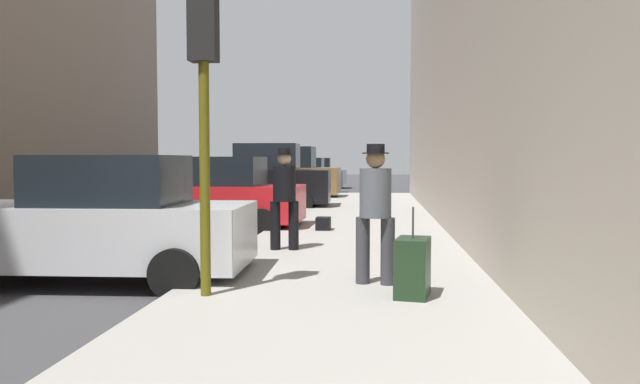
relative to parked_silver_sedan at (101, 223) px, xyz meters
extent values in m
cube|color=gray|center=(3.35, 0.85, -0.77)|extent=(4.00, 40.00, 0.15)
cube|color=#B7BABF|center=(-0.05, 0.00, -0.16)|extent=(4.25, 1.96, 0.84)
cube|color=black|center=(0.15, 0.00, 0.59)|extent=(1.93, 1.62, 0.70)
cylinder|color=black|center=(-1.44, 0.88, -0.53)|extent=(0.65, 0.24, 0.64)
cylinder|color=black|center=(1.29, 0.96, -0.53)|extent=(0.65, 0.24, 0.64)
cylinder|color=black|center=(1.34, -0.88, -0.53)|extent=(0.65, 0.24, 0.64)
cube|color=#B2191E|center=(-0.05, 6.23, -0.16)|extent=(4.25, 1.95, 0.84)
cube|color=black|center=(0.15, 6.23, 0.59)|extent=(1.93, 1.62, 0.70)
cylinder|color=black|center=(-1.39, 7.19, -0.53)|extent=(0.65, 0.24, 0.64)
cylinder|color=black|center=(-1.44, 5.35, -0.53)|extent=(0.65, 0.24, 0.64)
cylinder|color=black|center=(1.34, 7.11, -0.53)|extent=(0.65, 0.24, 0.64)
cylinder|color=black|center=(1.29, 5.27, -0.53)|extent=(0.65, 0.24, 0.64)
cube|color=black|center=(-0.05, 12.48, -0.03)|extent=(4.65, 1.97, 1.10)
cube|color=black|center=(0.15, 12.48, 0.95)|extent=(2.11, 1.62, 0.90)
cylinder|color=black|center=(-1.57, 13.36, -0.53)|extent=(0.65, 0.24, 0.64)
cylinder|color=black|center=(-1.52, 11.52, -0.53)|extent=(0.65, 0.24, 0.64)
cylinder|color=black|center=(1.42, 13.44, -0.53)|extent=(0.65, 0.24, 0.64)
cylinder|color=black|center=(1.47, 11.60, -0.53)|extent=(0.65, 0.24, 0.64)
cube|color=brown|center=(-0.05, 17.79, -0.03)|extent=(4.66, 2.01, 1.10)
cube|color=black|center=(0.15, 17.78, 0.95)|extent=(2.13, 1.64, 0.90)
cylinder|color=black|center=(-1.51, 18.76, -0.53)|extent=(0.65, 0.24, 0.64)
cylinder|color=black|center=(-1.57, 16.92, -0.53)|extent=(0.65, 0.24, 0.64)
cylinder|color=black|center=(1.48, 18.65, -0.53)|extent=(0.65, 0.24, 0.64)
cylinder|color=black|center=(1.41, 16.81, -0.53)|extent=(0.65, 0.24, 0.64)
cube|color=navy|center=(-0.05, 23.28, -0.16)|extent=(4.22, 1.89, 0.84)
cube|color=black|center=(0.15, 23.28, 0.59)|extent=(1.91, 1.59, 0.70)
cylinder|color=black|center=(-1.40, 24.22, -0.53)|extent=(0.64, 0.23, 0.64)
cylinder|color=black|center=(-1.42, 22.38, -0.53)|extent=(0.64, 0.23, 0.64)
cylinder|color=black|center=(1.33, 24.18, -0.53)|extent=(0.64, 0.23, 0.64)
cylinder|color=black|center=(1.31, 22.34, -0.53)|extent=(0.64, 0.23, 0.64)
cube|color=slate|center=(-0.05, 28.25, -0.16)|extent=(4.27, 2.00, 0.84)
cube|color=black|center=(0.15, 28.26, 0.59)|extent=(1.95, 1.63, 0.70)
cylinder|color=black|center=(-1.44, 29.12, -0.53)|extent=(0.65, 0.24, 0.64)
cylinder|color=black|center=(-1.38, 27.28, -0.53)|extent=(0.65, 0.24, 0.64)
cylinder|color=black|center=(1.28, 29.23, -0.53)|extent=(0.65, 0.24, 0.64)
cylinder|color=black|center=(1.35, 27.39, -0.53)|extent=(0.65, 0.24, 0.64)
cylinder|color=red|center=(1.80, 5.82, -0.42)|extent=(0.22, 0.22, 0.55)
sphere|color=red|center=(1.80, 5.82, -0.09)|extent=(0.20, 0.20, 0.20)
cylinder|color=red|center=(1.64, 5.82, -0.40)|extent=(0.10, 0.09, 0.09)
cylinder|color=red|center=(1.96, 5.82, -0.40)|extent=(0.10, 0.09, 0.09)
cylinder|color=#514C0F|center=(1.85, -1.29, 1.10)|extent=(0.12, 0.12, 3.60)
cube|color=black|center=(1.85, -1.29, 2.45)|extent=(0.32, 0.24, 0.90)
sphere|color=red|center=(1.85, -1.16, 2.73)|extent=(0.14, 0.14, 0.14)
sphere|color=yellow|center=(1.85, -1.16, 2.45)|extent=(0.14, 0.14, 0.14)
sphere|color=green|center=(1.85, -1.16, 2.17)|extent=(0.14, 0.14, 0.14)
cylinder|color=#333338|center=(3.97, -0.48, -0.27)|extent=(0.21, 0.21, 0.85)
cylinder|color=#333338|center=(3.66, -0.43, -0.27)|extent=(0.21, 0.21, 0.85)
cylinder|color=#4C5156|center=(3.82, -0.45, 0.46)|extent=(0.46, 0.46, 0.62)
sphere|color=#997051|center=(3.82, -0.45, 0.89)|extent=(0.24, 0.24, 0.24)
cylinder|color=black|center=(3.82, -0.45, 0.96)|extent=(0.34, 0.34, 0.02)
cylinder|color=black|center=(3.82, -0.45, 1.02)|extent=(0.23, 0.23, 0.11)
cylinder|color=black|center=(2.07, 2.40, -0.27)|extent=(0.19, 0.19, 0.85)
cylinder|color=black|center=(2.39, 2.42, -0.27)|extent=(0.19, 0.19, 0.85)
cylinder|color=black|center=(2.23, 2.41, 0.46)|extent=(0.42, 0.42, 0.62)
sphere|color=beige|center=(2.23, 2.41, 0.89)|extent=(0.24, 0.24, 0.24)
cylinder|color=black|center=(2.23, 2.41, 0.96)|extent=(0.34, 0.34, 0.02)
cylinder|color=black|center=(2.23, 2.41, 1.02)|extent=(0.23, 0.23, 0.11)
cube|color=black|center=(4.25, -1.14, -0.36)|extent=(0.46, 0.62, 0.68)
cylinder|color=#333333|center=(4.25, -1.14, 0.16)|extent=(0.02, 0.02, 0.36)
cube|color=black|center=(2.64, 5.51, -0.56)|extent=(0.32, 0.44, 0.28)
camera|label=1|loc=(3.83, -8.33, 0.89)|focal=35.00mm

